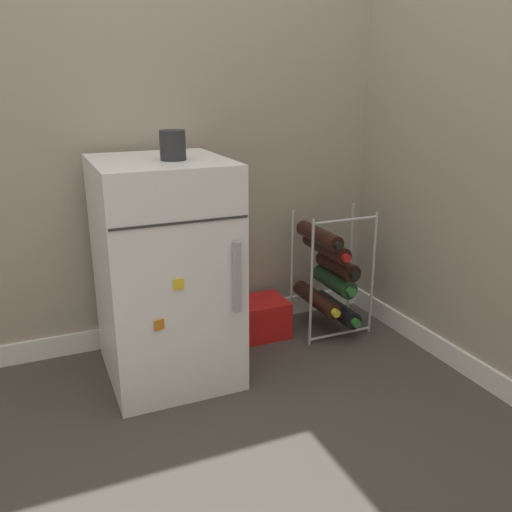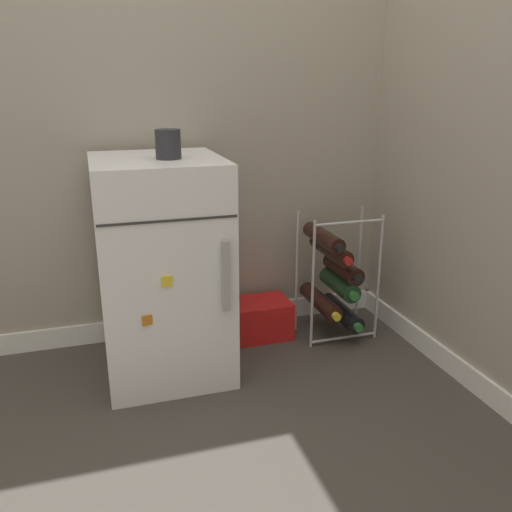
{
  "view_description": "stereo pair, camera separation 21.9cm",
  "coord_description": "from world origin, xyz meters",
  "px_view_note": "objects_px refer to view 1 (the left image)",
  "views": [
    {
      "loc": [
        -0.67,
        -1.47,
        1.1
      ],
      "look_at": [
        0.15,
        0.44,
        0.42
      ],
      "focal_mm": 38.0,
      "sensor_mm": 36.0,
      "label": 1
    },
    {
      "loc": [
        -0.47,
        -1.55,
        1.1
      ],
      "look_at": [
        0.15,
        0.44,
        0.42
      ],
      "focal_mm": 38.0,
      "sensor_mm": 36.0,
      "label": 2
    }
  ],
  "objects_px": {
    "soda_box": "(255,319)",
    "fridge_top_cup": "(173,145)",
    "mini_fridge": "(165,271)",
    "wine_rack": "(329,275)"
  },
  "relations": [
    {
      "from": "fridge_top_cup",
      "to": "soda_box",
      "type": "bearing_deg",
      "value": 26.97
    },
    {
      "from": "wine_rack",
      "to": "soda_box",
      "type": "xyz_separation_m",
      "value": [
        -0.33,
        0.08,
        -0.19
      ]
    },
    {
      "from": "mini_fridge",
      "to": "soda_box",
      "type": "xyz_separation_m",
      "value": [
        0.43,
        0.15,
        -0.33
      ]
    },
    {
      "from": "mini_fridge",
      "to": "wine_rack",
      "type": "xyz_separation_m",
      "value": [
        0.75,
        0.07,
        -0.15
      ]
    },
    {
      "from": "soda_box",
      "to": "fridge_top_cup",
      "type": "height_order",
      "value": "fridge_top_cup"
    },
    {
      "from": "soda_box",
      "to": "fridge_top_cup",
      "type": "relative_size",
      "value": 2.77
    },
    {
      "from": "soda_box",
      "to": "fridge_top_cup",
      "type": "distance_m",
      "value": 0.91
    },
    {
      "from": "mini_fridge",
      "to": "soda_box",
      "type": "bearing_deg",
      "value": 19.5
    },
    {
      "from": "soda_box",
      "to": "wine_rack",
      "type": "bearing_deg",
      "value": -14.49
    },
    {
      "from": "mini_fridge",
      "to": "wine_rack",
      "type": "bearing_deg",
      "value": 5.09
    }
  ]
}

